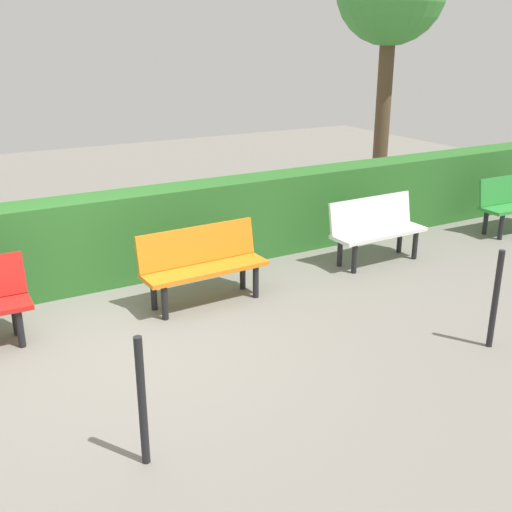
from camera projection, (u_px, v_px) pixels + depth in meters
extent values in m
plane|color=gray|center=(117.00, 346.00, 6.08)|extent=(23.37, 23.37, 0.00)
cylinder|color=black|center=(501.00, 227.00, 9.21)|extent=(0.07, 0.07, 0.39)
cylinder|color=black|center=(485.00, 222.00, 9.46)|extent=(0.07, 0.07, 0.39)
cube|color=white|center=(379.00, 233.00, 8.20)|extent=(1.36, 0.45, 0.05)
cube|color=white|center=(371.00, 213.00, 8.27)|extent=(1.36, 0.14, 0.42)
cylinder|color=black|center=(415.00, 245.00, 8.40)|extent=(0.07, 0.07, 0.39)
cylinder|color=black|center=(400.00, 239.00, 8.65)|extent=(0.07, 0.07, 0.39)
cylinder|color=black|center=(354.00, 259.00, 7.90)|extent=(0.07, 0.07, 0.39)
cylinder|color=black|center=(340.00, 252.00, 8.14)|extent=(0.07, 0.07, 0.39)
cube|color=orange|center=(205.00, 269.00, 6.92)|extent=(1.46, 0.47, 0.05)
cube|color=orange|center=(197.00, 245.00, 7.00)|extent=(1.45, 0.16, 0.42)
cylinder|color=black|center=(256.00, 282.00, 7.16)|extent=(0.07, 0.07, 0.39)
cylinder|color=black|center=(243.00, 274.00, 7.40)|extent=(0.07, 0.07, 0.39)
cylinder|color=black|center=(165.00, 303.00, 6.59)|extent=(0.07, 0.07, 0.39)
cylinder|color=black|center=(154.00, 293.00, 6.84)|extent=(0.07, 0.07, 0.39)
cylinder|color=black|center=(20.00, 329.00, 6.01)|extent=(0.07, 0.07, 0.39)
cylinder|color=black|center=(15.00, 317.00, 6.26)|extent=(0.07, 0.07, 0.39)
cube|color=#2D6B28|center=(165.00, 231.00, 7.85)|extent=(19.37, 0.53, 1.10)
cylinder|color=brown|center=(383.00, 112.00, 11.50)|extent=(0.28, 0.28, 3.09)
cylinder|color=black|center=(495.00, 300.00, 5.92)|extent=(0.06, 0.06, 1.00)
cylinder|color=black|center=(142.00, 402.00, 4.26)|extent=(0.06, 0.06, 1.00)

